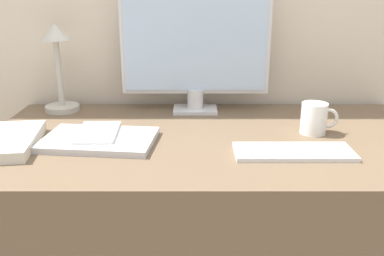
{
  "coord_description": "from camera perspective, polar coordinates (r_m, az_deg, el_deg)",
  "views": [
    {
      "loc": [
        -0.06,
        -1.04,
        1.15
      ],
      "look_at": [
        -0.05,
        0.08,
        0.77
      ],
      "focal_mm": 40.0,
      "sensor_mm": 36.0,
      "label": 1
    }
  ],
  "objects": [
    {
      "name": "desk",
      "position": [
        1.45,
        2.12,
        -14.52
      ],
      "size": [
        1.35,
        0.72,
        0.71
      ],
      "color": "brown",
      "rests_on": "ground_plane"
    },
    {
      "name": "monitor",
      "position": [
        1.5,
        0.28,
        11.08
      ],
      "size": [
        0.52,
        0.11,
        0.45
      ],
      "color": "silver",
      "rests_on": "desk"
    },
    {
      "name": "keyboard",
      "position": [
        1.19,
        13.22,
        -3.07
      ],
      "size": [
        0.32,
        0.12,
        0.01
      ],
      "color": "silver",
      "rests_on": "desk"
    },
    {
      "name": "laptop",
      "position": [
        1.26,
        -12.41,
        -1.57
      ],
      "size": [
        0.34,
        0.24,
        0.02
      ],
      "color": "#BCBCC1",
      "rests_on": "desk"
    },
    {
      "name": "ereader",
      "position": [
        1.28,
        -12.63,
        -0.56
      ],
      "size": [
        0.12,
        0.19,
        0.01
      ],
      "color": "white",
      "rests_on": "laptop"
    },
    {
      "name": "desk_lamp",
      "position": [
        1.58,
        -17.65,
        8.7
      ],
      "size": [
        0.12,
        0.12,
        0.31
      ],
      "color": "#BCB7AD",
      "rests_on": "desk"
    },
    {
      "name": "notebook",
      "position": [
        1.31,
        -23.51,
        -1.63
      ],
      "size": [
        0.19,
        0.29,
        0.03
      ],
      "color": "silver",
      "rests_on": "desk"
    },
    {
      "name": "coffee_mug",
      "position": [
        1.36,
        15.89,
        1.26
      ],
      "size": [
        0.11,
        0.08,
        0.1
      ],
      "color": "white",
      "rests_on": "desk"
    }
  ]
}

